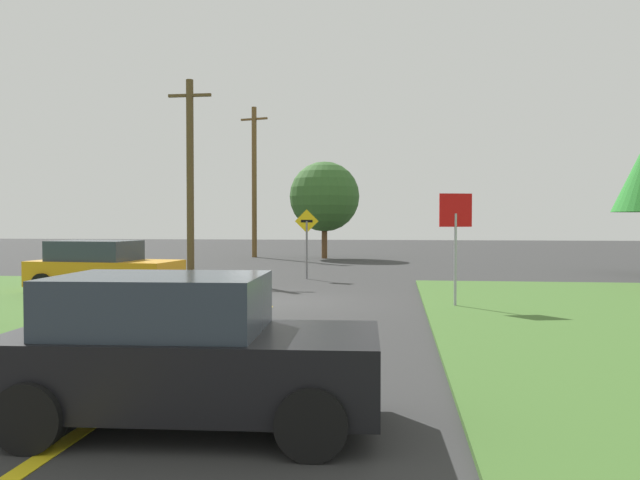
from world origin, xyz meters
The scene contains 9 objects.
ground_plane centered at (0.00, 0.00, 0.00)m, with size 120.00×120.00×0.00m, color #313131.
lane_stripe_center centered at (0.00, -8.00, 0.01)m, with size 0.20×14.00×0.01m, color yellow.
stop_sign centered at (4.73, -0.80, 2.08)m, with size 0.82×0.23×2.90m.
parked_car_near_building centered at (-5.58, 1.21, 0.81)m, with size 4.54×2.47×1.62m.
car_behind_on_main_road centered at (1.01, -10.55, 0.80)m, with size 4.02×2.12×1.62m.
utility_pole_mid centered at (-5.14, 8.16, 4.11)m, with size 1.80×0.30×7.99m.
utility_pole_far centered at (-5.48, 21.48, 4.75)m, with size 1.77×0.58×9.27m.
direction_sign centered at (-0.15, 6.99, 1.66)m, with size 0.91×0.09×2.67m.
oak_tree_left centered at (-1.02, 20.65, 3.70)m, with size 4.17×4.17×5.79m.
Camera 1 is at (3.25, -17.05, 2.19)m, focal length 35.63 mm.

